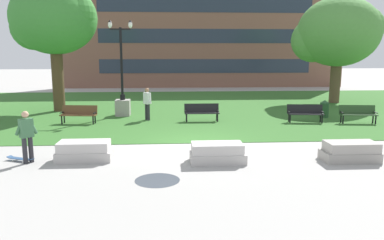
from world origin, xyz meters
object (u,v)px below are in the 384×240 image
object	(u,v)px
person_skateboarder	(27,134)
concrete_block_right	(350,152)
park_bench_near_left	(202,111)
trash_bin	(324,109)
skateboard	(21,159)
park_bench_far_left	(358,113)
lamp_post_center	(123,97)
concrete_block_left	(217,153)
park_bench_far_right	(305,112)
person_bystander_near_lawn	(147,102)
concrete_block_center	(85,151)
park_bench_near_right	(79,113)

from	to	relation	value
person_skateboarder	concrete_block_right	bearing A→B (deg)	-2.25
park_bench_near_left	trash_bin	size ratio (longest dim) A/B	1.88
skateboard	park_bench_far_left	bearing A→B (deg)	21.99
lamp_post_center	trash_bin	xyz separation A→B (m)	(11.17, -1.33, -0.58)
concrete_block_left	park_bench_far_right	world-z (taller)	park_bench_far_right
skateboard	lamp_post_center	world-z (taller)	lamp_post_center
park_bench_far_left	trash_bin	size ratio (longest dim) A/B	1.93
lamp_post_center	skateboard	bearing A→B (deg)	-104.51
park_bench_far_right	person_bystander_near_lawn	distance (m)	8.20
person_skateboarder	trash_bin	xyz separation A→B (m)	(13.14, 7.83, -0.46)
concrete_block_center	person_bystander_near_lawn	size ratio (longest dim) A/B	1.05
concrete_block_right	park_bench_near_right	distance (m)	12.79
park_bench_near_left	lamp_post_center	bearing A→B (deg)	154.75
skateboard	person_bystander_near_lawn	distance (m)	8.34
trash_bin	park_bench_near_left	bearing A→B (deg)	-174.10
skateboard	park_bench_near_right	bearing A→B (deg)	86.64
concrete_block_center	skateboard	distance (m)	2.11
skateboard	park_bench_far_right	xyz separation A→B (m)	(11.90, 6.26, 0.45)
concrete_block_center	skateboard	size ratio (longest dim) A/B	1.78
concrete_block_left	person_skateboarder	distance (m)	6.19
concrete_block_left	park_bench_far_left	world-z (taller)	park_bench_far_left
park_bench_far_left	park_bench_far_right	xyz separation A→B (m)	(-2.57, 0.42, 0.00)
person_skateboarder	park_bench_near_left	distance (m)	9.51
trash_bin	person_bystander_near_lawn	size ratio (longest dim) A/B	0.56
park_bench_near_left	lamp_post_center	world-z (taller)	lamp_post_center
person_bystander_near_lawn	park_bench_near_right	bearing A→B (deg)	-168.02
park_bench_far_left	lamp_post_center	world-z (taller)	lamp_post_center
concrete_block_center	park_bench_far_left	xyz separation A→B (m)	(12.37, 5.83, 0.23)
person_skateboarder	skateboard	bearing A→B (deg)	148.50
concrete_block_center	park_bench_far_left	distance (m)	13.67
person_skateboarder	park_bench_far_right	distance (m)	13.25
concrete_block_center	person_skateboarder	world-z (taller)	person_skateboarder
park_bench_far_right	skateboard	bearing A→B (deg)	-152.26
concrete_block_center	park_bench_far_right	xyz separation A→B (m)	(9.80, 6.24, 0.23)
person_skateboarder	trash_bin	distance (m)	15.31
concrete_block_right	person_skateboarder	world-z (taller)	person_skateboarder
park_bench_far_right	park_bench_near_left	bearing A→B (deg)	172.93
lamp_post_center	trash_bin	size ratio (longest dim) A/B	5.50
concrete_block_center	lamp_post_center	world-z (taller)	lamp_post_center
person_bystander_near_lawn	concrete_block_left	bearing A→B (deg)	-71.12
person_skateboarder	park_bench_far_right	bearing A→B (deg)	29.22
concrete_block_center	person_bystander_near_lawn	world-z (taller)	person_bystander_near_lawn
skateboard	park_bench_far_left	distance (m)	15.60
person_skateboarder	park_bench_far_right	xyz separation A→B (m)	(11.56, 6.46, -0.43)
concrete_block_center	person_skateboarder	distance (m)	1.89
park_bench_near_left	trash_bin	world-z (taller)	trash_bin
park_bench_near_right	person_bystander_near_lawn	size ratio (longest dim) A/B	1.08
concrete_block_center	skateboard	bearing A→B (deg)	-179.63
concrete_block_right	trash_bin	distance (m)	8.64
concrete_block_center	park_bench_near_right	bearing A→B (deg)	104.39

